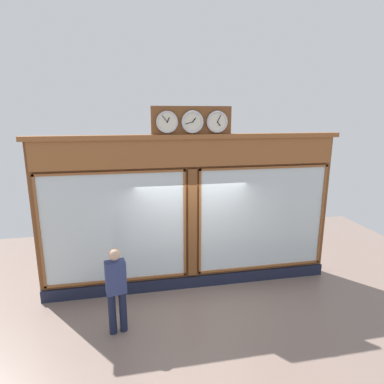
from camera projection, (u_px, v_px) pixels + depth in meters
ground_plane at (227, 378)px, 5.08m from camera, size 14.00×14.00×0.00m
shop_facade at (191, 212)px, 7.45m from camera, size 6.86×0.42×4.18m
pedestrian at (116, 287)px, 5.95m from camera, size 0.39×0.28×1.69m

